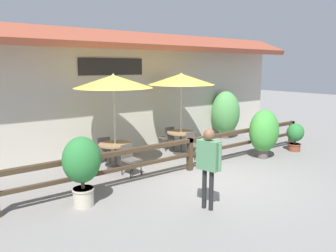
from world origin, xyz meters
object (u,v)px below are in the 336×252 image
Objects in this scene: chair_middle_wallside at (167,137)px; pedestrian at (208,158)px; dining_table_middle at (181,136)px; chair_near_streetside at (130,158)px; potted_plant_tall_tropical at (226,113)px; dining_table_near at (115,148)px; patio_umbrella_middle at (181,79)px; potted_plant_small_flowering at (295,135)px; chair_middle_streetside at (193,144)px; potted_plant_broad_leaf at (82,164)px; potted_plant_entrance_palm at (264,132)px; patio_umbrella_near at (113,82)px; chair_near_wallside at (103,148)px.

pedestrian is (-2.35, -4.58, 0.64)m from chair_middle_wallside.
chair_near_streetside is at bearing -160.32° from dining_table_middle.
chair_near_streetside is 0.43× the size of potted_plant_tall_tropical.
dining_table_near is at bearing -175.70° from dining_table_middle.
potted_plant_small_flowering is (3.51, -2.19, -2.00)m from patio_umbrella_middle.
chair_middle_streetside is 0.56× the size of potted_plant_broad_leaf.
dining_table_middle is at bearing 131.10° from potted_plant_entrance_palm.
chair_near_wallside is (-0.07, 0.73, -2.10)m from patio_umbrella_near.
dining_table_near is 0.49× the size of potted_plant_tall_tropical.
patio_umbrella_near is at bearing 162.08° from potted_plant_small_flowering.
patio_umbrella_middle is at bearing 93.96° from chair_middle_wallside.
chair_middle_streetside is at bearing 156.93° from potted_plant_small_flowering.
potted_plant_small_flowering is at bearing -0.30° from potted_plant_broad_leaf.
patio_umbrella_near is at bearing 85.65° from chair_near_streetside.
patio_umbrella_middle is at bearing 25.68° from potted_plant_broad_leaf.
potted_plant_entrance_palm is 1.71m from potted_plant_small_flowering.
patio_umbrella_middle is at bearing -104.04° from dining_table_middle.
chair_middle_streetside is 2.36m from potted_plant_entrance_palm.
potted_plant_tall_tropical is at bearing -178.68° from chair_middle_wallside.
potted_plant_entrance_palm is 0.93× the size of pedestrian.
chair_near_streetside and chair_near_wallside have the same top height.
potted_plant_tall_tropical is at bearing 8.04° from chair_near_streetside.
potted_plant_entrance_palm is at bearing -42.17° from chair_middle_streetside.
pedestrian is (0.17, -2.97, 0.64)m from chair_near_streetside.
potted_plant_entrance_palm is (1.90, -2.78, 0.41)m from chair_middle_wallside.
dining_table_near is at bearing 16.98° from chair_middle_wallside.
potted_plant_tall_tropical is at bearing 10.46° from dining_table_near.
patio_umbrella_middle is 1.41× the size of potted_plant_tall_tropical.
chair_near_wallside is 1.00× the size of chair_middle_streetside.
patio_umbrella_near is 3.13m from potted_plant_broad_leaf.
pedestrian is (-2.39, -3.21, 0.64)m from chair_middle_streetside.
dining_table_near is at bearing 180.00° from patio_umbrella_near.
patio_umbrella_middle is (2.59, 0.93, 2.10)m from chair_near_streetside.
chair_middle_streetside is at bearing -92.31° from dining_table_middle.
potted_plant_entrance_palm is 4.62m from pedestrian.
patio_umbrella_near is 1.96m from dining_table_near.
patio_umbrella_middle is 3.59m from potted_plant_tall_tropical.
potted_plant_broad_leaf is at bearing -158.36° from potted_plant_tall_tropical.
chair_near_streetside is at bearing 33.03° from potted_plant_broad_leaf.
pedestrian reaches higher than chair_near_wallside.
chair_near_streetside is at bearing 165.21° from potted_plant_entrance_palm.
potted_plant_small_flowering is 0.58× the size of pedestrian.
pedestrian is at bearing -121.86° from dining_table_middle.
chair_middle_streetside is 0.86× the size of potted_plant_small_flowering.
potted_plant_broad_leaf reaches higher than chair_near_streetside.
dining_table_middle is 4.97m from potted_plant_broad_leaf.
dining_table_middle is 1.13× the size of chair_middle_streetside.
chair_near_wallside is 5.26m from potted_plant_entrance_palm.
potted_plant_broad_leaf is (-4.47, -2.15, 0.32)m from dining_table_middle.
dining_table_near is 2.69m from potted_plant_broad_leaf.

